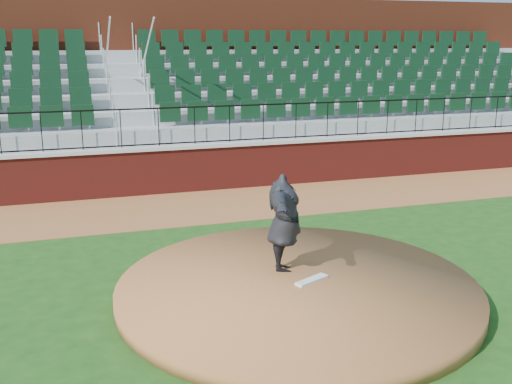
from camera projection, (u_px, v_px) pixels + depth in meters
ground at (283, 288)px, 10.00m from camera, size 90.00×90.00×0.00m
warning_track at (209, 205)px, 14.99m from camera, size 34.00×3.20×0.01m
field_wall at (196, 169)px, 16.32m from camera, size 34.00×0.35×1.20m
wall_cap at (195, 146)px, 16.15m from camera, size 34.00×0.45×0.10m
wall_railing at (195, 126)px, 16.02m from camera, size 34.00×0.05×1.00m
seating_stands at (176, 98)px, 18.41m from camera, size 34.00×5.10×4.60m
concourse_wall at (162, 78)px, 20.88m from camera, size 34.00×0.50×5.50m
pitchers_mound at (297, 289)px, 9.65m from camera, size 5.84×5.84×0.25m
pitching_rubber at (312, 280)px, 9.63m from camera, size 0.65×0.41×0.04m
pitcher at (284, 223)px, 9.92m from camera, size 1.14×2.14×1.68m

